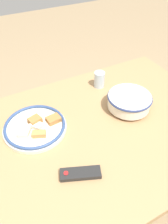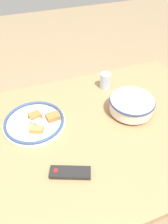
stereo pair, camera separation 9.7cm
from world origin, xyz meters
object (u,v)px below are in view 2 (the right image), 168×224
tv_remote (70,173)px  noodle_bowl (131,105)px  food_plate (35,122)px  drinking_glass (105,81)px

tv_remote → noodle_bowl: bearing=-37.3°
food_plate → drinking_glass: bearing=-160.2°
noodle_bowl → food_plate: noodle_bowl is taller
noodle_bowl → tv_remote: 0.46m
food_plate → tv_remote: 0.32m
drinking_glass → noodle_bowl: bearing=97.8°
food_plate → drinking_glass: (-0.44, -0.16, 0.03)m
noodle_bowl → tv_remote: (0.40, 0.23, -0.04)m
food_plate → noodle_bowl: bearing=170.3°
noodle_bowl → food_plate: bearing=-9.7°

